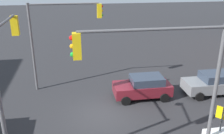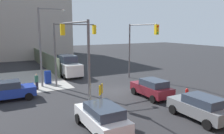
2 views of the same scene
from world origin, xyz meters
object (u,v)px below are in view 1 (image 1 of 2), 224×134
at_px(traffic_signal_ne_corner, 7,66).
at_px(sedan_gray, 213,83).
at_px(traffic_signal_se_corner, 59,29).
at_px(fire_hydrant, 157,77).
at_px(sedan_maroon, 143,87).
at_px(traffic_signal_nw_corner, 164,70).

bearing_deg(traffic_signal_ne_corner, sedan_gray, -161.09).
distance_m(traffic_signal_ne_corner, sedan_gray, 14.16).
distance_m(traffic_signal_se_corner, fire_hydrant, 8.57).
distance_m(traffic_signal_se_corner, traffic_signal_ne_corner, 7.50).
distance_m(traffic_signal_se_corner, sedan_maroon, 7.27).
bearing_deg(sedan_maroon, traffic_signal_nw_corner, 80.31).
relative_size(traffic_signal_se_corner, sedan_maroon, 1.62).
xyz_separation_m(traffic_signal_ne_corner, fire_hydrant, (-9.50, -6.92, -4.10)).
relative_size(traffic_signal_ne_corner, sedan_maroon, 1.62).
height_order(fire_hydrant, sedan_maroon, sedan_maroon).
relative_size(traffic_signal_se_corner, sedan_gray, 1.56).
bearing_deg(sedan_maroon, traffic_signal_se_corner, -24.55).
bearing_deg(traffic_signal_se_corner, fire_hydrant, 177.71).
relative_size(traffic_signal_nw_corner, sedan_gray, 1.56).
bearing_deg(traffic_signal_se_corner, sedan_gray, 165.62).
relative_size(traffic_signal_ne_corner, sedan_gray, 1.56).
bearing_deg(traffic_signal_nw_corner, sedan_maroon, -99.69).
distance_m(sedan_gray, sedan_maroon, 5.27).
bearing_deg(traffic_signal_se_corner, sedan_maroon, 155.45).
height_order(traffic_signal_se_corner, sedan_maroon, traffic_signal_se_corner).
bearing_deg(fire_hydrant, traffic_signal_nw_corner, 71.33).
xyz_separation_m(traffic_signal_ne_corner, sedan_maroon, (-7.66, -4.64, -3.74)).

